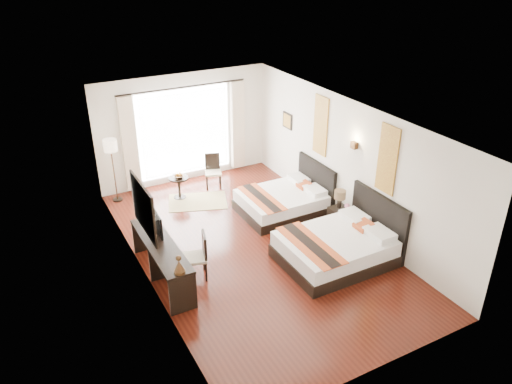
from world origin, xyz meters
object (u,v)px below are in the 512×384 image
nightstand (341,219)px  desk_chair (196,264)px  television (152,222)px  side_table (179,188)px  table_lamp (340,196)px  vase (347,210)px  console_desk (162,261)px  window_chair (213,177)px  bed_far (285,200)px  floor_lamp (111,150)px  bed_near (339,246)px  fruit_bowl (179,177)px

nightstand → desk_chair: 3.43m
nightstand → television: 4.08m
nightstand → side_table: size_ratio=0.89×
nightstand → side_table: side_table is taller
table_lamp → vase: table_lamp is taller
console_desk → window_chair: bearing=52.3°
nightstand → bed_far: bearing=118.0°
television → floor_lamp: (0.02, 3.07, 0.35)m
console_desk → desk_chair: desk_chair is taller
television → desk_chair: 1.14m
floor_lamp → window_chair: 2.63m
console_desk → side_table: console_desk is taller
table_lamp → vase: 0.34m
television → floor_lamp: 3.09m
desk_chair → side_table: desk_chair is taller
bed_near → console_desk: bearing=161.8°
television → window_chair: bearing=-38.1°
table_lamp → console_desk: (-3.99, 0.04, -0.39)m
floor_lamp → window_chair: floor_lamp is taller
floor_lamp → side_table: 1.83m
table_lamp → console_desk: bearing=179.5°
bed_far → console_desk: (-3.33, -1.13, 0.10)m
side_table → television: bearing=-119.6°
television → nightstand: bearing=-94.3°
television → side_table: television is taller
floor_lamp → console_desk: bearing=-90.7°
table_lamp → nightstand: bearing=-86.0°
console_desk → desk_chair: (0.57, -0.26, -0.10)m
bed_near → nightstand: size_ratio=4.30×
table_lamp → television: 4.01m
television → vase: bearing=-96.9°
console_desk → table_lamp: bearing=-0.5°
nightstand → floor_lamp: (-3.95, 3.65, 1.08)m
fruit_bowl → console_desk: bearing=-116.2°
fruit_bowl → table_lamp: bearing=-48.7°
fruit_bowl → side_table: bearing=87.0°
table_lamp → vase: bearing=-89.5°
bed_far → nightstand: (0.66, -1.25, -0.04)m
floor_lamp → fruit_bowl: 1.69m
vase → desk_chair: 3.43m
fruit_bowl → vase: bearing=-51.1°
table_lamp → fruit_bowl: size_ratio=1.69×
bed_near → nightstand: 1.22m
bed_near → television: (-3.21, 1.52, 0.66)m
bed_near → floor_lamp: bearing=124.8°
console_desk → bed_far: bearing=18.7°
bed_far → nightstand: bed_far is taller
vase → side_table: vase is taller
television → window_chair: size_ratio=0.89×
bed_far → vase: bearing=-65.2°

